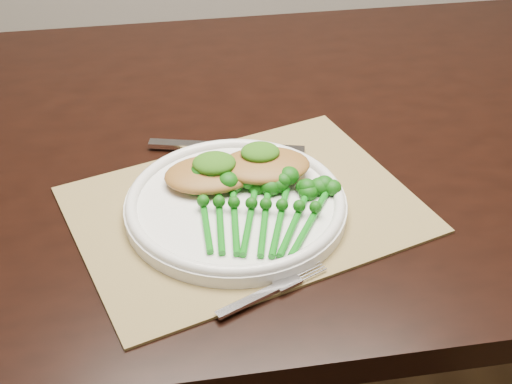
{
  "coord_description": "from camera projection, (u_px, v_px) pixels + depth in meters",
  "views": [
    {
      "loc": [
        -0.17,
        -1.02,
        1.33
      ],
      "look_at": [
        -0.12,
        -0.28,
        0.78
      ],
      "focal_mm": 50.0,
      "sensor_mm": 36.0,
      "label": 1
    }
  ],
  "objects": [
    {
      "name": "fork",
      "position": [
        279.0,
        286.0,
        0.81
      ],
      "size": [
        0.13,
        0.09,
        0.0
      ],
      "rotation": [
        0.0,
        0.0,
        0.52
      ],
      "color": "silver",
      "rests_on": "placemat"
    },
    {
      "name": "broccolini_bundle",
      "position": [
        257.0,
        219.0,
        0.88
      ],
      "size": [
        0.18,
        0.19,
        0.04
      ],
      "rotation": [
        0.0,
        0.0,
        -0.16
      ],
      "color": "#0E6A11",
      "rests_on": "dinner_plate"
    },
    {
      "name": "dinner_plate",
      "position": [
        236.0,
        204.0,
        0.92
      ],
      "size": [
        0.29,
        0.29,
        0.03
      ],
      "color": "white",
      "rests_on": "placemat"
    },
    {
      "name": "dining_table",
      "position": [
        271.0,
        305.0,
        1.31
      ],
      "size": [
        1.68,
        1.04,
        0.75
      ],
      "rotation": [
        0.0,
        0.0,
        0.09
      ],
      "color": "black",
      "rests_on": "ground"
    },
    {
      "name": "pesto_dollop_right",
      "position": [
        260.0,
        152.0,
        0.95
      ],
      "size": [
        0.05,
        0.04,
        0.02
      ],
      "primitive_type": "ellipsoid",
      "color": "#1B4B0A",
      "rests_on": "chicken_fillet_right"
    },
    {
      "name": "chicken_fillet_left",
      "position": [
        211.0,
        174.0,
        0.94
      ],
      "size": [
        0.13,
        0.1,
        0.02
      ],
      "primitive_type": "ellipsoid",
      "rotation": [
        0.0,
        0.0,
        0.12
      ],
      "color": "olive",
      "rests_on": "dinner_plate"
    },
    {
      "name": "knife",
      "position": [
        211.0,
        146.0,
        1.04
      ],
      "size": [
        0.23,
        0.05,
        0.01
      ],
      "rotation": [
        0.0,
        0.0,
        -0.16
      ],
      "color": "silver",
      "rests_on": "placemat"
    },
    {
      "name": "placemat",
      "position": [
        245.0,
        209.0,
        0.93
      ],
      "size": [
        0.52,
        0.46,
        0.0
      ],
      "primitive_type": "cube",
      "rotation": [
        0.0,
        0.0,
        0.39
      ],
      "color": "olive",
      "rests_on": "dining_table"
    },
    {
      "name": "pesto_dollop_left",
      "position": [
        214.0,
        163.0,
        0.94
      ],
      "size": [
        0.06,
        0.05,
        0.02
      ],
      "primitive_type": "ellipsoid",
      "color": "#1B4B0A",
      "rests_on": "chicken_fillet_left"
    },
    {
      "name": "chicken_fillet_right",
      "position": [
        265.0,
        165.0,
        0.95
      ],
      "size": [
        0.12,
        0.09,
        0.02
      ],
      "primitive_type": "ellipsoid",
      "rotation": [
        0.0,
        0.0,
        0.02
      ],
      "color": "olive",
      "rests_on": "dinner_plate"
    }
  ]
}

